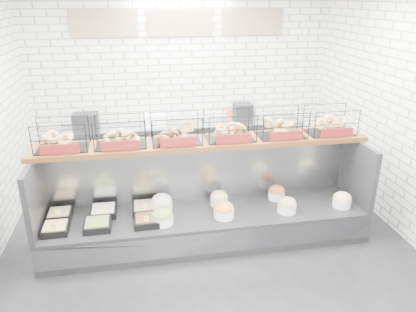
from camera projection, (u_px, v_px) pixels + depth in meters
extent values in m
plane|color=black|center=(211.00, 252.00, 4.94)|extent=(5.50, 5.50, 0.00)
cube|color=white|center=(182.00, 84.00, 6.90)|extent=(5.00, 0.02, 3.00)
cube|color=#9D886D|center=(104.00, 24.00, 6.30)|extent=(1.05, 0.03, 0.42)
cube|color=#9D886D|center=(180.00, 23.00, 6.50)|extent=(1.05, 0.03, 0.42)
cube|color=#9D886D|center=(252.00, 22.00, 6.70)|extent=(1.05, 0.03, 0.42)
cube|color=black|center=(207.00, 225.00, 5.14)|extent=(4.00, 0.90, 0.40)
cube|color=#93969B|center=(213.00, 243.00, 4.73)|extent=(4.00, 0.03, 0.28)
cube|color=#93969B|center=(201.00, 169.00, 5.29)|extent=(4.00, 0.08, 0.80)
cube|color=black|center=(36.00, 195.00, 4.59)|extent=(0.06, 0.90, 0.80)
cube|color=black|center=(356.00, 171.00, 5.24)|extent=(0.06, 0.90, 0.80)
cube|color=black|center=(56.00, 229.00, 4.60)|extent=(0.29, 0.29, 0.08)
cube|color=#E6BD75|center=(55.00, 226.00, 4.59)|extent=(0.25, 0.25, 0.04)
cube|color=#FEFF58|center=(53.00, 227.00, 4.47)|extent=(0.06, 0.01, 0.08)
cube|color=black|center=(60.00, 215.00, 4.89)|extent=(0.28, 0.28, 0.08)
cube|color=tan|center=(59.00, 212.00, 4.88)|extent=(0.24, 0.24, 0.04)
cube|color=#FEFF58|center=(57.00, 212.00, 4.77)|extent=(0.06, 0.01, 0.08)
cube|color=black|center=(98.00, 225.00, 4.67)|extent=(0.30, 0.30, 0.08)
cube|color=olive|center=(97.00, 223.00, 4.66)|extent=(0.26, 0.26, 0.04)
cube|color=#FEFF58|center=(96.00, 223.00, 4.54)|extent=(0.06, 0.01, 0.08)
cube|color=black|center=(104.00, 212.00, 4.97)|extent=(0.31, 0.31, 0.08)
cube|color=white|center=(103.00, 209.00, 4.96)|extent=(0.26, 0.26, 0.04)
cube|color=#FEFF58|center=(102.00, 209.00, 4.84)|extent=(0.06, 0.01, 0.08)
cube|color=black|center=(147.00, 221.00, 4.76)|extent=(0.29, 0.29, 0.08)
cube|color=brown|center=(146.00, 218.00, 4.75)|extent=(0.25, 0.25, 0.04)
cube|color=#FEFF58|center=(147.00, 219.00, 4.63)|extent=(0.06, 0.01, 0.08)
cube|color=black|center=(146.00, 208.00, 5.05)|extent=(0.33, 0.33, 0.08)
cube|color=tan|center=(146.00, 206.00, 5.03)|extent=(0.28, 0.28, 0.04)
cube|color=#FEFF58|center=(146.00, 206.00, 4.91)|extent=(0.06, 0.01, 0.08)
cylinder|color=white|center=(162.00, 219.00, 4.77)|extent=(0.26, 0.26, 0.11)
ellipsoid|color=olive|center=(162.00, 215.00, 4.75)|extent=(0.26, 0.26, 0.18)
cylinder|color=white|center=(162.00, 205.00, 5.09)|extent=(0.26, 0.26, 0.11)
ellipsoid|color=white|center=(162.00, 201.00, 5.07)|extent=(0.26, 0.26, 0.18)
cylinder|color=white|center=(224.00, 213.00, 4.91)|extent=(0.25, 0.25, 0.11)
ellipsoid|color=orange|center=(224.00, 208.00, 4.89)|extent=(0.24, 0.24, 0.17)
cylinder|color=white|center=(219.00, 201.00, 5.20)|extent=(0.23, 0.23, 0.11)
ellipsoid|color=#F6DD7D|center=(219.00, 196.00, 5.18)|extent=(0.22, 0.22, 0.16)
cylinder|color=white|center=(287.00, 208.00, 5.03)|extent=(0.23, 0.23, 0.11)
ellipsoid|color=tan|center=(287.00, 203.00, 5.01)|extent=(0.23, 0.23, 0.16)
cylinder|color=white|center=(276.00, 195.00, 5.35)|extent=(0.22, 0.22, 0.11)
ellipsoid|color=#C25729|center=(277.00, 191.00, 5.33)|extent=(0.21, 0.21, 0.15)
cylinder|color=white|center=(342.00, 202.00, 5.16)|extent=(0.23, 0.23, 0.11)
ellipsoid|color=#ECCA78|center=(342.00, 198.00, 5.14)|extent=(0.23, 0.23, 0.16)
cube|color=#47260F|center=(203.00, 143.00, 4.96)|extent=(4.10, 0.50, 0.06)
cube|color=black|center=(61.00, 135.00, 4.61)|extent=(0.60, 0.38, 0.34)
cube|color=maroon|center=(60.00, 149.00, 4.47)|extent=(0.42, 0.02, 0.11)
cube|color=black|center=(120.00, 132.00, 4.72)|extent=(0.60, 0.38, 0.34)
cube|color=maroon|center=(120.00, 146.00, 4.57)|extent=(0.42, 0.02, 0.11)
cube|color=black|center=(176.00, 129.00, 4.83)|extent=(0.60, 0.38, 0.34)
cube|color=maroon|center=(178.00, 142.00, 4.68)|extent=(0.42, 0.02, 0.11)
cube|color=black|center=(230.00, 126.00, 4.94)|extent=(0.60, 0.38, 0.34)
cube|color=maroon|center=(234.00, 139.00, 4.79)|extent=(0.42, 0.02, 0.11)
cube|color=black|center=(281.00, 123.00, 5.05)|extent=(0.60, 0.38, 0.34)
cube|color=maroon|center=(286.00, 136.00, 4.90)|extent=(0.42, 0.02, 0.11)
cube|color=black|center=(330.00, 120.00, 5.15)|extent=(0.60, 0.38, 0.34)
cube|color=maroon|center=(337.00, 133.00, 5.01)|extent=(0.42, 0.02, 0.11)
cube|color=#93969B|center=(185.00, 148.00, 6.99)|extent=(4.00, 0.60, 0.90)
cube|color=black|center=(86.00, 121.00, 6.56)|extent=(0.40, 0.30, 0.24)
cube|color=silver|center=(155.00, 120.00, 6.72)|extent=(0.35, 0.28, 0.18)
cylinder|color=#BE4A2F|center=(229.00, 116.00, 6.84)|extent=(0.09, 0.09, 0.22)
cube|color=black|center=(243.00, 112.00, 6.92)|extent=(0.30, 0.30, 0.30)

